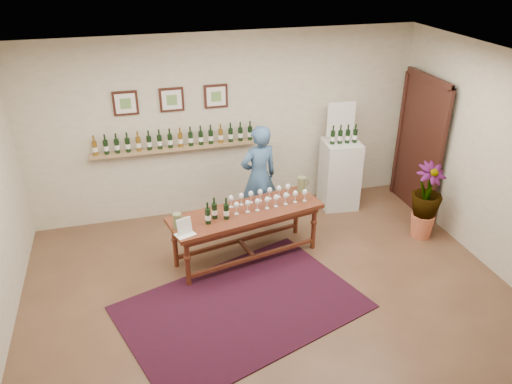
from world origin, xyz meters
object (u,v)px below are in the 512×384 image
object	(u,v)px
potted_plant	(426,201)
display_pedestal	(339,174)
person	(259,177)
tasting_table	(246,218)

from	to	relation	value
potted_plant	display_pedestal	bearing A→B (deg)	122.76
display_pedestal	person	distance (m)	1.47
display_pedestal	potted_plant	distance (m)	1.47
potted_plant	person	xyz separation A→B (m)	(-2.22, 0.98, 0.22)
tasting_table	potted_plant	world-z (taller)	potted_plant
tasting_table	display_pedestal	size ratio (longest dim) A/B	1.93
display_pedestal	person	xyz separation A→B (m)	(-1.43, -0.25, 0.24)
display_pedestal	potted_plant	bearing A→B (deg)	-57.24
potted_plant	person	size ratio (longest dim) A/B	0.62
tasting_table	potted_plant	bearing A→B (deg)	-15.58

